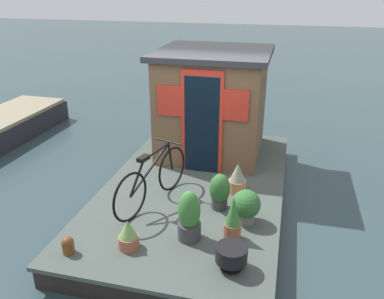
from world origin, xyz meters
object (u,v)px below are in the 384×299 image
Objects in this scene: bicycle at (152,180)px; houseboat_cabin at (213,102)px; potted_plant_sage at (189,217)px; potted_plant_basil at (220,191)px; charcoal_grill at (231,254)px; potted_plant_thyme at (233,219)px; potted_plant_rosemary at (246,206)px; potted_plant_mint at (128,235)px; dinghy_boat at (6,126)px; potted_plant_geranium at (237,179)px; mooring_bollard at (68,245)px.

houseboat_cabin is at bearing -12.07° from bicycle.
potted_plant_sage is 1.26× the size of potted_plant_basil.
houseboat_cabin is at bearing 15.20° from charcoal_grill.
charcoal_grill is (-0.58, -0.08, -0.10)m from potted_plant_thyme.
houseboat_cabin is 2.98m from potted_plant_sage.
potted_plant_rosemary is 0.50m from potted_plant_basil.
bicycle is (-2.17, 0.46, -0.60)m from houseboat_cabin.
potted_plant_thyme reaches higher than potted_plant_rosemary.
potted_plant_rosemary is at bearing -157.82° from houseboat_cabin.
potted_plant_basil is at bearing -83.81° from bicycle.
potted_plant_mint is (-0.94, 1.36, -0.07)m from potted_plant_rosemary.
potted_plant_mint is (-0.51, 1.24, -0.10)m from potted_plant_thyme.
potted_plant_thyme reaches higher than potted_plant_mint.
potted_plant_basil is at bearing 16.36° from charcoal_grill.
bicycle is 2.44× the size of potted_plant_sage.
potted_plant_basil is at bearing -165.52° from houseboat_cabin.
potted_plant_thyme is 1.34m from potted_plant_mint.
potted_plant_thyme is 0.56m from potted_plant_sage.
potted_plant_sage reaches higher than potted_plant_thyme.
potted_plant_basil is (0.11, -1.00, -0.12)m from bicycle.
potted_plant_mint reaches higher than charcoal_grill.
potted_plant_basil is at bearing 57.02° from potted_plant_rosemary.
potted_plant_rosemary is 0.88× the size of potted_plant_basil.
houseboat_cabin is 3.33× the size of potted_plant_thyme.
potted_plant_geranium is at bearing -108.71° from dinghy_boat.
potted_plant_rosemary is at bearing -163.98° from potted_plant_geranium.
potted_plant_thyme is at bearing -156.81° from potted_plant_basil.
potted_plant_thyme reaches higher than potted_plant_basil.
potted_plant_sage is at bearing -133.94° from bicycle.
mooring_bollard is (-0.79, 1.92, -0.17)m from potted_plant_thyme.
bicycle reaches higher than potted_plant_mint.
mooring_bollard is (-0.21, 2.00, -0.08)m from charcoal_grill.
bicycle is 1.05m from potted_plant_sage.
mooring_bollard is at bearing 162.97° from houseboat_cabin.
potted_plant_thyme is at bearing -174.73° from potted_plant_geranium.
dinghy_boat is (3.80, 6.03, -0.27)m from charcoal_grill.
mooring_bollard is (-1.39, 0.63, -0.28)m from bicycle.
potted_plant_sage is at bearing 162.54° from potted_plant_geranium.
potted_plant_thyme is 1.63× the size of charcoal_grill.
potted_plant_thyme is 1.55× the size of potted_plant_mint.
potted_plant_thyme is 2.65× the size of mooring_bollard.
houseboat_cabin is at bearing 25.25° from potted_plant_geranium.
potted_plant_thyme is at bearing -67.57° from potted_plant_mint.
houseboat_cabin is at bearing 16.77° from potted_plant_thyme.
potted_plant_basil is (-2.06, -0.53, -0.72)m from houseboat_cabin.
potted_plant_mint is at bearing 147.32° from potted_plant_geranium.
potted_plant_sage reaches higher than potted_plant_basil.
bicycle is 0.52× the size of dinghy_boat.
houseboat_cabin is at bearing 5.67° from potted_plant_sage.
bicycle is 1.82m from charcoal_grill.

